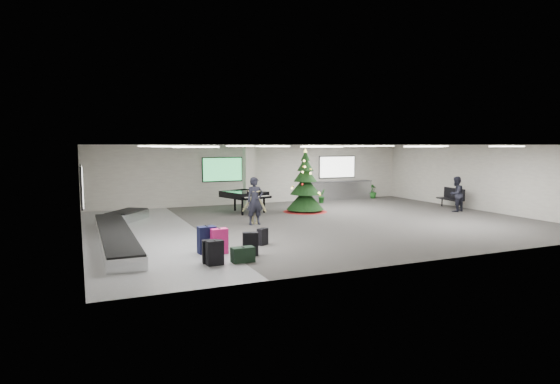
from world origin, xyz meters
name	(u,v)px	position (x,y,z in m)	size (l,w,h in m)	color
ground	(317,222)	(0.00, 0.00, 0.00)	(18.00, 18.00, 0.00)	#373432
room_envelope	(302,166)	(-0.38, 0.67, 2.33)	(18.02, 14.02, 3.21)	#A7A198
baggage_carousel	(118,231)	(-7.84, -0.08, 0.21)	(2.28, 9.71, 0.43)	silver
service_counter	(340,190)	(5.00, 6.65, 0.55)	(4.05, 0.65, 1.08)	silver
suitcase_0	(210,252)	(-5.85, -4.81, 0.32)	(0.44, 0.28, 0.65)	black
suitcase_1	(250,244)	(-4.55, -4.44, 0.34)	(0.49, 0.34, 0.70)	black
pink_suitcase	(219,241)	(-5.32, -3.88, 0.38)	(0.50, 0.31, 0.78)	#EC1E77
suitcase_3	(263,237)	(-3.69, -3.22, 0.27)	(0.41, 0.35, 0.56)	black
navy_suitcase	(207,240)	(-5.62, -3.64, 0.40)	(0.55, 0.35, 0.83)	black
suitcase_5	(215,253)	(-5.78, -5.07, 0.33)	(0.46, 0.27, 0.68)	black
green_duffel	(243,255)	(-4.99, -5.06, 0.21)	(0.63, 0.33, 0.44)	black
suitcase_8	(207,236)	(-5.37, -2.66, 0.33)	(0.51, 0.42, 0.67)	black
christmas_tree	(305,190)	(0.91, 2.96, 1.04)	(2.13, 2.13, 3.04)	maroon
grand_piano	(245,195)	(-1.84, 3.86, 0.85)	(2.13, 2.45, 1.19)	black
bench	(452,197)	(8.39, 1.26, 0.57)	(0.70, 1.64, 1.01)	black
traveler_a	(255,201)	(-2.57, 0.49, 0.96)	(0.70, 0.46, 1.91)	black
traveler_b	(254,205)	(-2.54, 0.65, 0.77)	(1.00, 0.57, 1.54)	#8A8155
traveler_bench	(456,194)	(7.55, 0.10, 0.85)	(0.82, 0.64, 1.69)	black
potted_plant_left	(322,196)	(3.25, 5.62, 0.39)	(0.43, 0.34, 0.77)	#154315
potted_plant_right	(372,191)	(7.14, 6.41, 0.43)	(0.48, 0.48, 0.86)	#154315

